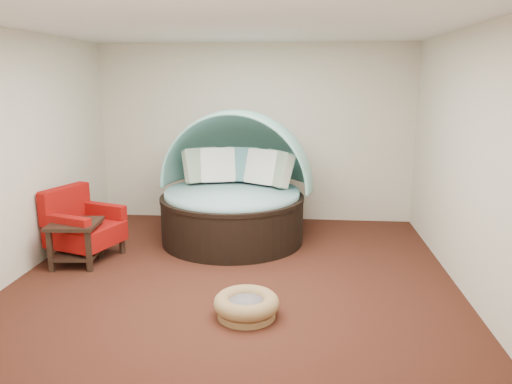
# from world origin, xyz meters

# --- Properties ---
(floor) EXTENTS (5.00, 5.00, 0.00)m
(floor) POSITION_xyz_m (0.00, 0.00, 0.00)
(floor) COLOR #411C12
(floor) RESTS_ON ground
(wall_back) EXTENTS (5.00, 0.00, 5.00)m
(wall_back) POSITION_xyz_m (0.00, 2.50, 1.40)
(wall_back) COLOR beige
(wall_back) RESTS_ON floor
(wall_front) EXTENTS (5.00, 0.00, 5.00)m
(wall_front) POSITION_xyz_m (0.00, -2.50, 1.40)
(wall_front) COLOR beige
(wall_front) RESTS_ON floor
(wall_left) EXTENTS (0.00, 5.00, 5.00)m
(wall_left) POSITION_xyz_m (-2.50, 0.00, 1.40)
(wall_left) COLOR beige
(wall_left) RESTS_ON floor
(wall_right) EXTENTS (0.00, 5.00, 5.00)m
(wall_right) POSITION_xyz_m (2.50, 0.00, 1.40)
(wall_right) COLOR beige
(wall_right) RESTS_ON floor
(ceiling) EXTENTS (5.00, 5.00, 0.00)m
(ceiling) POSITION_xyz_m (0.00, 0.00, 2.80)
(ceiling) COLOR white
(ceiling) RESTS_ON wall_back
(canopy_daybed) EXTENTS (2.33, 2.27, 1.84)m
(canopy_daybed) POSITION_xyz_m (-0.19, 1.42, 0.85)
(canopy_daybed) COLOR black
(canopy_daybed) RESTS_ON floor
(pet_basket) EXTENTS (0.75, 0.75, 0.22)m
(pet_basket) POSITION_xyz_m (0.24, -0.99, 0.12)
(pet_basket) COLOR brown
(pet_basket) RESTS_ON floor
(red_armchair) EXTENTS (0.98, 0.98, 0.91)m
(red_armchair) POSITION_xyz_m (-2.04, 0.47, 0.42)
(red_armchair) COLOR black
(red_armchair) RESTS_ON floor
(side_table) EXTENTS (0.62, 0.62, 0.55)m
(side_table) POSITION_xyz_m (-2.00, 0.19, 0.35)
(side_table) COLOR black
(side_table) RESTS_ON floor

